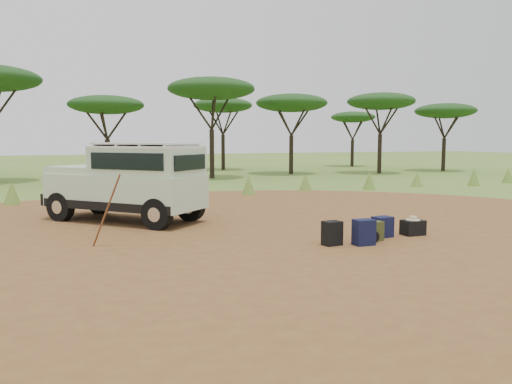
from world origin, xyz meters
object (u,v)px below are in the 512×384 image
object	(u,v)px
safari_vehicle	(129,184)
walking_staff	(107,211)
duffel_navy	(382,227)
hard_case	(413,228)
backpack_black	(332,233)
backpack_navy	(364,232)
backpack_olive	(375,231)

from	to	relation	value
safari_vehicle	walking_staff	bearing A→B (deg)	-59.01
duffel_navy	hard_case	bearing A→B (deg)	-9.57
walking_staff	backpack_black	distance (m)	4.93
walking_staff	backpack_black	size ratio (longest dim) A/B	3.13
backpack_black	duffel_navy	world-z (taller)	backpack_black
walking_staff	backpack_navy	distance (m)	5.63
duffel_navy	hard_case	xyz separation A→B (m)	(0.85, -0.04, -0.06)
backpack_olive	hard_case	bearing A→B (deg)	5.22
hard_case	backpack_black	bearing A→B (deg)	-172.73
walking_staff	backpack_navy	size ratio (longest dim) A/B	2.95
walking_staff	hard_case	bearing A→B (deg)	-78.26
backpack_black	duffel_navy	xyz separation A→B (m)	(1.58, 0.40, -0.02)
safari_vehicle	backpack_olive	distance (m)	6.95
backpack_black	backpack_navy	bearing A→B (deg)	-27.41
walking_staff	safari_vehicle	bearing A→B (deg)	7.25
backpack_olive	walking_staff	bearing A→B (deg)	158.49
duffel_navy	backpack_navy	bearing A→B (deg)	-152.25
backpack_black	safari_vehicle	bearing A→B (deg)	119.69
backpack_black	hard_case	world-z (taller)	backpack_black
safari_vehicle	hard_case	bearing A→B (deg)	9.41
safari_vehicle	duffel_navy	world-z (taller)	safari_vehicle
hard_case	backpack_olive	bearing A→B (deg)	-168.86
backpack_olive	hard_case	xyz separation A→B (m)	(1.25, 0.27, -0.04)
safari_vehicle	backpack_olive	bearing A→B (deg)	1.48
safari_vehicle	backpack_navy	size ratio (longest dim) A/B	7.87
backpack_olive	hard_case	size ratio (longest dim) A/B	0.87
backpack_olive	hard_case	world-z (taller)	backpack_olive
walking_staff	backpack_olive	size ratio (longest dim) A/B	3.73
backpack_olive	duffel_navy	world-z (taller)	duffel_navy
duffel_navy	hard_case	size ratio (longest dim) A/B	0.95
backpack_navy	duffel_navy	bearing A→B (deg)	35.11
backpack_navy	backpack_olive	bearing A→B (deg)	32.25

